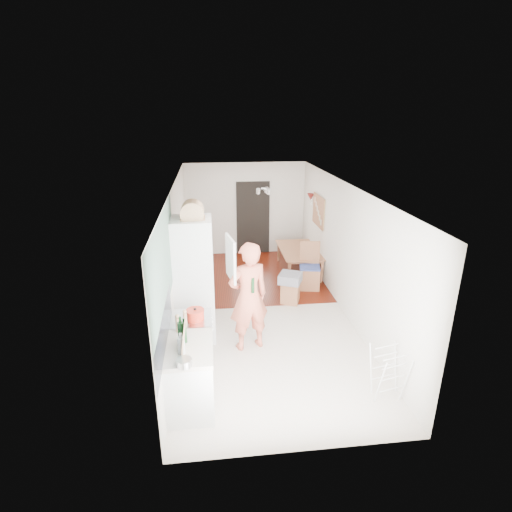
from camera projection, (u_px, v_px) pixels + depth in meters
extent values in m
cube|color=silver|center=(262.00, 311.00, 7.95)|extent=(3.20, 7.00, 0.01)
cube|color=#5C1807|center=(252.00, 275.00, 9.67)|extent=(3.20, 3.30, 0.01)
cube|color=slate|center=(164.00, 264.00, 5.27)|extent=(0.02, 3.00, 1.30)
cube|color=black|center=(164.00, 332.00, 5.00)|extent=(0.02, 1.90, 0.50)
cube|color=black|center=(253.00, 218.00, 10.87)|extent=(0.90, 0.04, 2.00)
cube|color=silver|center=(191.00, 378.00, 5.28)|extent=(0.60, 0.90, 0.86)
cube|color=#F3E3CE|center=(189.00, 348.00, 5.12)|extent=(0.62, 0.92, 0.06)
cube|color=silver|center=(192.00, 346.00, 5.97)|extent=(0.60, 0.60, 0.88)
cube|color=#B4B4B7|center=(191.00, 319.00, 5.82)|extent=(0.60, 0.60, 0.04)
cube|color=silver|center=(194.00, 280.00, 6.71)|extent=(0.66, 0.66, 2.15)
cube|color=silver|center=(231.00, 259.00, 6.33)|extent=(0.14, 0.56, 0.70)
cube|color=white|center=(211.00, 253.00, 6.58)|extent=(0.02, 0.52, 0.66)
cube|color=#D4B971|center=(319.00, 211.00, 9.36)|extent=(0.03, 0.90, 0.70)
cube|color=#9A6044|center=(318.00, 211.00, 9.36)|extent=(0.00, 0.94, 0.74)
cone|color=maroon|center=(311.00, 197.00, 9.89)|extent=(0.18, 0.18, 0.16)
imported|color=#DD6B52|center=(248.00, 288.00, 6.39)|extent=(0.92, 0.73, 2.19)
imported|color=#9A6044|center=(300.00, 262.00, 9.83)|extent=(0.79, 1.41, 0.49)
cube|color=gray|center=(290.00, 278.00, 8.11)|extent=(0.56, 0.56, 0.19)
cylinder|color=red|center=(195.00, 315.00, 5.74)|extent=(0.31, 0.31, 0.15)
cylinder|color=#B4B4B7|center=(184.00, 362.00, 4.70)|extent=(0.23, 0.23, 0.09)
cylinder|color=#163C1B|center=(253.00, 285.00, 6.27)|extent=(0.05, 0.05, 0.25)
cylinder|color=#163C1B|center=(181.00, 334.00, 5.07)|extent=(0.10, 0.10, 0.33)
cylinder|color=#163C1B|center=(184.00, 333.00, 5.16)|extent=(0.08, 0.08, 0.28)
cylinder|color=beige|center=(181.00, 345.00, 4.93)|extent=(0.11, 0.11, 0.22)
cylinder|color=tan|center=(178.00, 325.00, 5.41)|extent=(0.07, 0.07, 0.21)
cylinder|color=tan|center=(185.00, 320.00, 5.56)|extent=(0.06, 0.06, 0.20)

